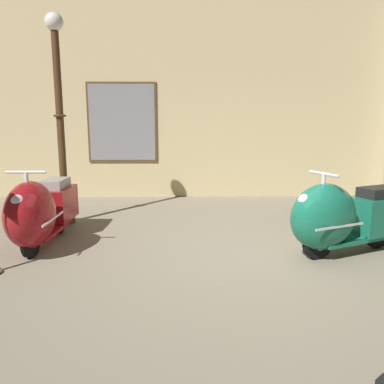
# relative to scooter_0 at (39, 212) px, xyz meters

# --- Properties ---
(ground_plane) EXTENTS (60.00, 60.00, 0.00)m
(ground_plane) POSITION_rel_scooter_0_xyz_m (2.49, -0.60, -0.46)
(ground_plane) COLOR gray
(showroom_back_wall) EXTENTS (18.00, 0.63, 3.97)m
(showroom_back_wall) POSITION_rel_scooter_0_xyz_m (2.60, 3.37, 1.52)
(showroom_back_wall) COLOR #CCB784
(showroom_back_wall) RESTS_ON ground
(scooter_0) EXTENTS (0.54, 1.67, 1.02)m
(scooter_0) POSITION_rel_scooter_0_xyz_m (0.00, 0.00, 0.00)
(scooter_0) COLOR black
(scooter_0) RESTS_ON ground
(scooter_1) EXTENTS (1.70, 1.09, 1.01)m
(scooter_1) POSITION_rel_scooter_0_xyz_m (3.64, -0.31, -0.00)
(scooter_1) COLOR black
(scooter_1) RESTS_ON ground
(lamppost) EXTENTS (0.28, 0.28, 3.10)m
(lamppost) POSITION_rel_scooter_0_xyz_m (-0.06, 1.22, 1.15)
(lamppost) COLOR #472D19
(lamppost) RESTS_ON ground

